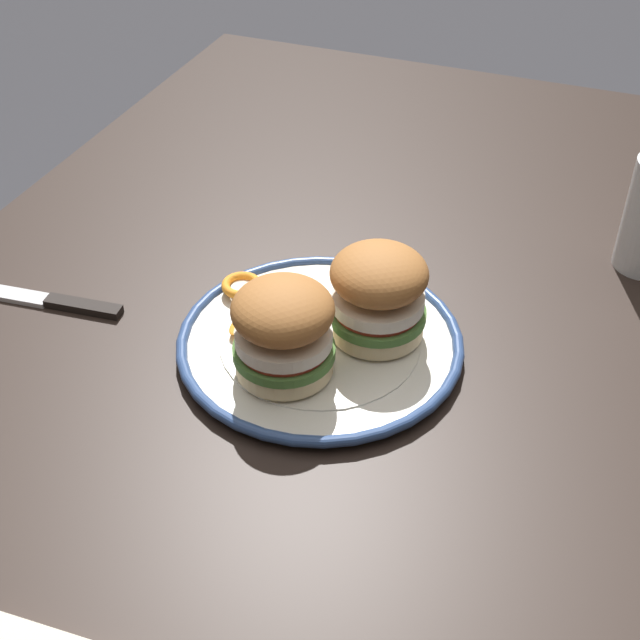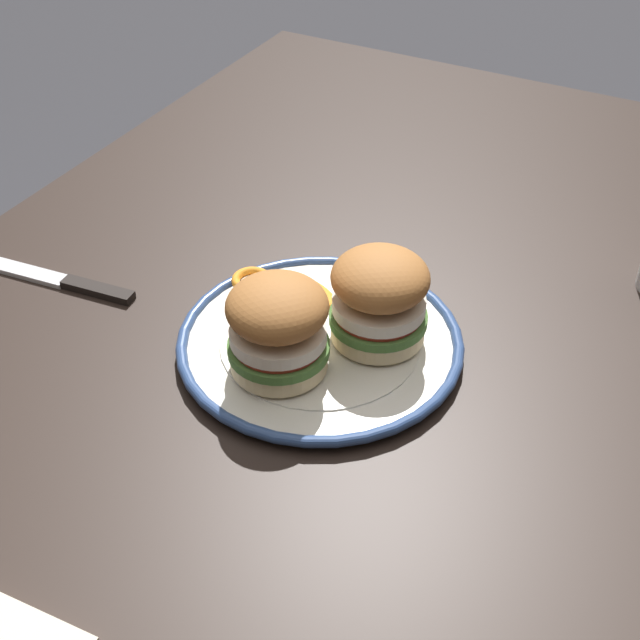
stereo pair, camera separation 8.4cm
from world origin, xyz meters
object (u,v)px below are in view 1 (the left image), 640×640
at_px(sandwich_half_left, 378,292).
at_px(sandwich_half_right, 283,329).
at_px(dining_table, 306,363).
at_px(table_knife, 44,301).
at_px(dinner_plate, 320,343).

distance_m(sandwich_half_left, sandwich_half_right, 0.11).
relative_size(dining_table, table_knife, 6.39).
bearing_deg(dinner_plate, table_knife, -83.40).
height_order(dining_table, sandwich_half_right, sandwich_half_right).
height_order(dining_table, table_knife, table_knife).
distance_m(dining_table, sandwich_half_right, 0.21).
bearing_deg(dining_table, table_knife, -68.51).
height_order(sandwich_half_left, sandwich_half_right, same).
bearing_deg(dinner_plate, dining_table, -147.72).
height_order(dining_table, sandwich_half_left, sandwich_half_left).
distance_m(dinner_plate, sandwich_half_left, 0.08).
bearing_deg(sandwich_half_right, dinner_plate, 165.00).
bearing_deg(dining_table, sandwich_half_left, 67.33).
distance_m(dining_table, table_knife, 0.31).
bearing_deg(table_knife, dining_table, 111.49).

